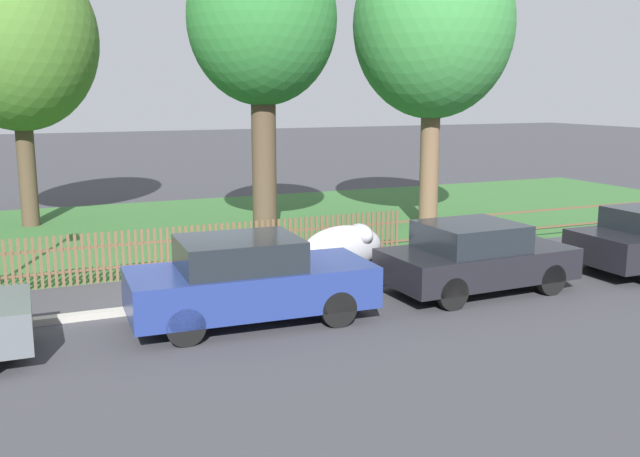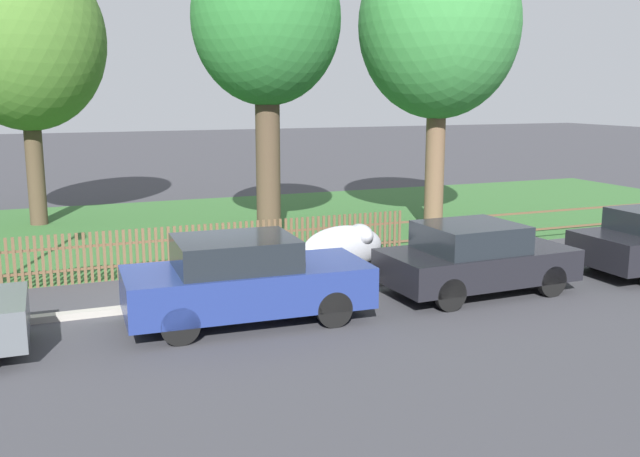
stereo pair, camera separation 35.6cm
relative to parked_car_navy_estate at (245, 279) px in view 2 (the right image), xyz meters
name	(u,v)px [view 2 (the right image)]	position (x,y,z in m)	size (l,w,h in m)	color
ground_plane	(212,305)	(-0.31, 1.16, -0.74)	(120.00, 120.00, 0.00)	#38383D
kerb_stone	(211,300)	(-0.31, 1.26, -0.68)	(39.47, 0.20, 0.12)	#9E998E
grass_strip	(148,230)	(-0.31, 8.91, -0.74)	(39.47, 10.61, 0.01)	#33602D
park_fence	(184,250)	(-0.31, 3.62, -0.21)	(39.47, 0.05, 1.06)	brown
parked_car_navy_estate	(245,279)	(0.00, 0.00, 0.00)	(4.16, 1.88, 1.47)	navy
parked_car_red_compact	(475,258)	(4.63, 0.05, -0.05)	(3.76, 1.88, 1.38)	black
covered_motorcycle	(345,247)	(2.66, 1.84, -0.04)	(1.96, 0.79, 1.16)	black
tree_behind_motorcycle	(26,41)	(-3.15, 11.00, 4.51)	(4.42, 4.42, 7.83)	#473828
tree_mid_park	(266,23)	(2.43, 6.23, 4.80)	(3.73, 3.73, 7.79)	#473828
tree_far_left	(439,27)	(7.29, 6.06, 4.85)	(4.39, 4.39, 8.15)	brown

